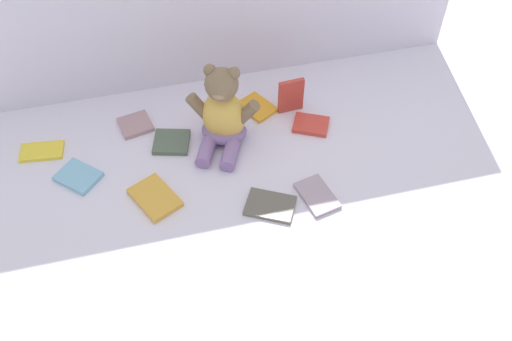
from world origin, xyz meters
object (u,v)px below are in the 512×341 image
Objects in this scene: book_case_5 at (317,196)px; book_case_9 at (155,198)px; book_case_2 at (270,206)px; book_case_6 at (257,107)px; teddy_bear at (223,115)px; book_case_3 at (42,151)px; book_case_4 at (291,96)px; book_case_0 at (311,125)px; book_case_1 at (78,176)px; book_case_7 at (135,125)px; book_case_8 at (172,142)px.

book_case_5 is 0.43m from book_case_9.
book_case_2 is 0.38m from book_case_6.
teddy_bear reaches higher than book_case_3.
book_case_2 is 0.39m from book_case_4.
book_case_1 is (-0.68, -0.04, 0.00)m from book_case_0.
teddy_bear is 2.35× the size of book_case_6.
book_case_3 is at bearing 87.04° from book_case_7.
book_case_9 is (0.29, -0.25, 0.00)m from book_case_3.
book_case_5 is (0.71, -0.34, 0.00)m from book_case_3.
teddy_bear is 2.25× the size of book_case_4.
book_case_9 reaches higher than book_case_6.
book_case_0 is at bearing -115.87° from book_case_7.
book_case_7 is at bearing 179.16° from teddy_bear.
book_case_8 is at bearing -162.16° from teddy_bear.
book_case_3 is at bearing 176.28° from book_case_4.
book_case_9 is (-0.29, 0.10, 0.00)m from book_case_2.
book_case_4 is at bearing -128.69° from book_case_0.
book_case_9 reaches higher than book_case_3.
teddy_bear is 2.13× the size of book_case_3.
book_case_3 is at bearing -163.80° from teddy_bear.
teddy_bear is at bearing -165.67° from book_case_4.
teddy_bear is 0.30m from book_case_9.
book_case_5 is (0.13, 0.00, 0.00)m from book_case_2.
book_case_6 is at bearing 88.49° from book_case_5.
book_case_8 reaches higher than book_case_3.
book_case_4 is (0.74, 0.00, 0.05)m from book_case_3.
book_case_9 is (-0.07, -0.19, 0.00)m from book_case_8.
book_case_1 is 0.23m from book_case_9.
book_case_6 is (0.64, 0.03, 0.00)m from book_case_3.
book_case_4 reaches higher than book_case_9.
book_case_6 is at bearing 149.68° from book_case_1.
book_case_8 is at bearing -175.30° from book_case_4.
book_case_4 is at bearing -176.03° from book_case_2.
book_case_2 is at bearing -127.98° from book_case_6.
book_case_8 is at bearing 148.25° from book_case_1.
book_case_5 reaches higher than book_case_3.
teddy_bear reaches higher than book_case_8.
book_case_5 is (0.62, -0.22, -0.00)m from book_case_1.
book_case_0 is at bearing 137.25° from book_case_1.
book_case_5 is at bearing 114.16° from book_case_1.
book_case_6 is at bearing -167.36° from book_case_9.
book_case_0 and book_case_7 have the same top height.
book_case_1 is 1.23× the size of book_case_7.
book_case_6 is (0.54, 0.15, -0.00)m from book_case_1.
book_case_6 is at bearing -103.42° from book_case_0.
book_case_2 is 0.68m from book_case_3.
book_case_3 is at bearing 153.48° from book_case_6.
teddy_bear reaches higher than book_case_1.
book_case_7 is 0.89× the size of book_case_8.
book_case_4 is (0.22, 0.07, -0.04)m from teddy_bear.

